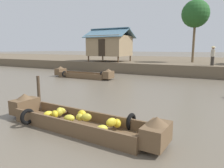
# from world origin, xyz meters

# --- Properties ---
(ground_plane) EXTENTS (300.00, 300.00, 0.00)m
(ground_plane) POSITION_xyz_m (0.00, 10.00, 0.00)
(ground_plane) COLOR #665B4C
(riverbank_strip) EXTENTS (160.00, 20.00, 1.03)m
(riverbank_strip) POSITION_xyz_m (0.00, 28.24, 0.51)
(riverbank_strip) COLOR brown
(riverbank_strip) RESTS_ON ground
(banana_boat) EXTENTS (5.61, 1.70, 0.83)m
(banana_boat) POSITION_xyz_m (-0.37, 4.51, 0.28)
(banana_boat) COLOR brown
(banana_boat) RESTS_ON ground
(cargo_boat_upstream) EXTENTS (5.52, 1.88, 0.89)m
(cargo_boat_upstream) POSITION_xyz_m (-7.13, 13.83, 0.29)
(cargo_boat_upstream) COLOR brown
(cargo_boat_upstream) RESTS_ON ground
(stilt_house_left) EXTENTS (4.84, 3.94, 3.68)m
(stilt_house_left) POSITION_xyz_m (-8.30, 20.49, 2.82)
(stilt_house_left) COLOR #4C3826
(stilt_house_left) RESTS_ON riverbank_strip
(palm_tree_mid) EXTENTS (2.75, 2.75, 6.27)m
(palm_tree_mid) POSITION_xyz_m (0.28, 22.96, 5.90)
(palm_tree_mid) COLOR brown
(palm_tree_mid) RESTS_ON riverbank_strip
(vendor_person) EXTENTS (0.44, 0.44, 1.66)m
(vendor_person) POSITION_xyz_m (2.37, 19.47, 1.95)
(vendor_person) COLOR #332D28
(vendor_person) RESTS_ON riverbank_strip
(mooring_post) EXTENTS (0.14, 0.14, 1.20)m
(mooring_post) POSITION_xyz_m (-4.10, 6.36, 0.60)
(mooring_post) COLOR #423323
(mooring_post) RESTS_ON ground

